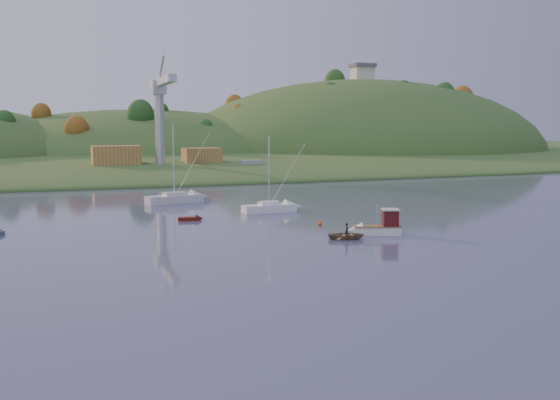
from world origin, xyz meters
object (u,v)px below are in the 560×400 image
object	(u,v)px
fishing_boat	(374,227)
red_tender	(194,219)
sailboat_far	(269,207)
sailboat_near	(174,198)
canoe	(347,235)

from	to	relation	value
fishing_boat	red_tender	xyz separation A→B (m)	(-16.26, 17.20, -0.62)
fishing_boat	red_tender	world-z (taller)	fishing_boat
sailboat_far	fishing_boat	bearing A→B (deg)	-80.56
fishing_boat	red_tender	bearing A→B (deg)	-27.36
sailboat_near	sailboat_far	bearing A→B (deg)	-68.51
canoe	sailboat_near	bearing A→B (deg)	29.40
fishing_boat	sailboat_near	xyz separation A→B (m)	(-15.18, 35.96, -0.06)
sailboat_far	red_tender	size ratio (longest dim) A/B	3.19
canoe	fishing_boat	bearing A→B (deg)	-58.54
sailboat_near	red_tender	bearing A→B (deg)	-106.93
sailboat_far	sailboat_near	bearing A→B (deg)	121.85
sailboat_near	sailboat_far	distance (m)	18.11
fishing_boat	red_tender	size ratio (longest dim) A/B	1.91
sailboat_near	sailboat_far	size ratio (longest dim) A/B	1.17
fishing_boat	canoe	world-z (taller)	fishing_boat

